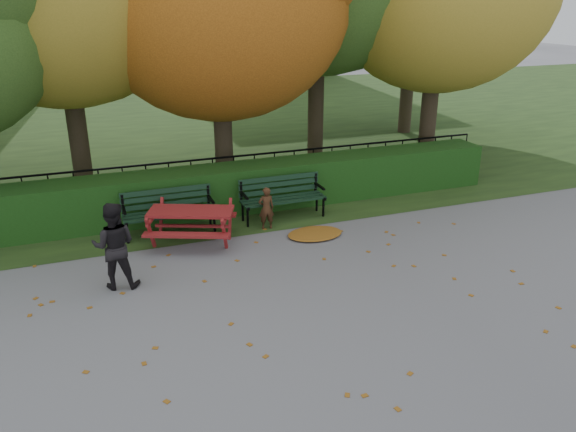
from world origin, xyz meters
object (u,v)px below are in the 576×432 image
object	(u,v)px
child	(266,208)
adult	(114,246)
bench_left	(168,208)
bench_right	(282,194)
picnic_table	(191,217)

from	to	relation	value
child	adult	xyz separation A→B (m)	(-3.05, -1.49, 0.28)
bench_left	child	size ratio (longest dim) A/B	2.03
bench_right	adult	xyz separation A→B (m)	(-3.57, -1.99, 0.20)
bench_right	picnic_table	xyz separation A→B (m)	(-2.08, -0.68, 0.01)
child	adult	world-z (taller)	adult
bench_left	adult	distance (m)	2.32
bench_right	picnic_table	world-z (taller)	bench_right
picnic_table	child	distance (m)	1.58
bench_right	child	world-z (taller)	child
bench_left	adult	xyz separation A→B (m)	(-1.17, -1.99, 0.20)
picnic_table	adult	world-z (taller)	adult
picnic_table	bench_left	bearing A→B (deg)	137.66
bench_right	adult	distance (m)	4.09
child	bench_right	bearing A→B (deg)	-131.17
bench_left	child	world-z (taller)	child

